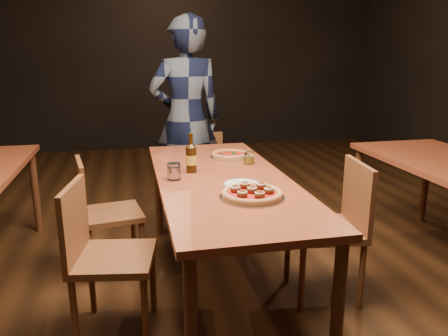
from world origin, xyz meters
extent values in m
plane|color=black|center=(0.00, 0.00, 0.00)|extent=(9.00, 9.00, 0.00)
plane|color=black|center=(0.00, 4.50, 1.50)|extent=(7.00, 0.00, 7.00)
cube|color=brown|center=(0.00, 0.00, 0.73)|extent=(0.80, 2.00, 0.04)
cylinder|color=#532B17|center=(-0.34, -0.94, 0.35)|extent=(0.06, 0.06, 0.71)
cylinder|color=#532B17|center=(-0.34, 0.94, 0.35)|extent=(0.06, 0.06, 0.71)
cylinder|color=#532B17|center=(0.34, -0.94, 0.35)|extent=(0.06, 0.06, 0.71)
cylinder|color=#532B17|center=(0.34, 0.94, 0.35)|extent=(0.06, 0.06, 0.71)
cylinder|color=#532B17|center=(-1.36, 1.24, 0.35)|extent=(0.06, 0.06, 0.71)
cylinder|color=#532B17|center=(1.36, 0.74, 0.35)|extent=(0.06, 0.06, 0.71)
cylinder|color=#532B17|center=(2.04, 0.74, 0.35)|extent=(0.06, 0.06, 0.71)
cylinder|color=#B7B7BF|center=(0.07, -0.43, 0.75)|extent=(0.35, 0.35, 0.01)
cylinder|color=tan|center=(0.07, -0.43, 0.77)|extent=(0.33, 0.33, 0.02)
torus|color=tan|center=(0.07, -0.43, 0.77)|extent=(0.33, 0.33, 0.03)
cylinder|color=#B00A24|center=(0.07, -0.43, 0.78)|extent=(0.26, 0.26, 0.00)
cylinder|color=#B7B7BF|center=(0.17, 0.51, 0.75)|extent=(0.29, 0.29, 0.01)
cylinder|color=tan|center=(0.17, 0.51, 0.76)|extent=(0.27, 0.27, 0.02)
torus|color=tan|center=(0.17, 0.51, 0.77)|extent=(0.27, 0.27, 0.03)
cylinder|color=#B00A24|center=(0.17, 0.51, 0.77)|extent=(0.20, 0.20, 0.00)
cylinder|color=white|center=(0.07, -0.23, 0.76)|extent=(0.22, 0.22, 0.02)
cylinder|color=black|center=(-0.17, 0.15, 0.83)|extent=(0.07, 0.07, 0.17)
cylinder|color=black|center=(-0.17, 0.15, 0.96)|extent=(0.03, 0.03, 0.08)
cylinder|color=yellow|center=(-0.17, 0.15, 0.83)|extent=(0.07, 0.07, 0.06)
cylinder|color=white|center=(-0.30, 0.00, 0.80)|extent=(0.08, 0.08, 0.10)
cylinder|color=#A97D13|center=(0.25, 0.28, 0.79)|extent=(0.07, 0.07, 0.09)
imported|color=black|center=(-0.04, 1.35, 0.91)|extent=(0.71, 0.50, 1.82)
camera|label=1|loc=(-0.55, -2.56, 1.50)|focal=35.00mm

